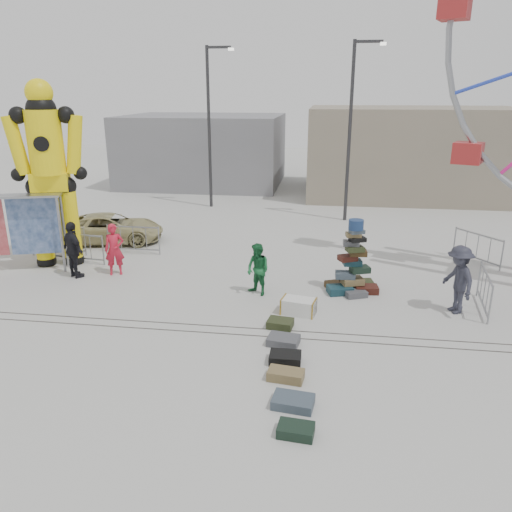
# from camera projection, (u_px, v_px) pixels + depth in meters

# --- Properties ---
(ground) EXTENTS (90.00, 90.00, 0.00)m
(ground) POSITION_uv_depth(u_px,v_px,m) (235.00, 346.00, 12.10)
(ground) COLOR #9E9E99
(ground) RESTS_ON ground
(track_line_near) EXTENTS (40.00, 0.04, 0.01)m
(track_line_near) POSITION_uv_depth(u_px,v_px,m) (239.00, 335.00, 12.66)
(track_line_near) COLOR #47443F
(track_line_near) RESTS_ON ground
(track_line_far) EXTENTS (40.00, 0.04, 0.01)m
(track_line_far) POSITION_uv_depth(u_px,v_px,m) (241.00, 328.00, 13.04)
(track_line_far) COLOR #47443F
(track_line_far) RESTS_ON ground
(building_right) EXTENTS (12.00, 8.00, 5.00)m
(building_right) POSITION_uv_depth(u_px,v_px,m) (413.00, 152.00, 29.19)
(building_right) COLOR gray
(building_right) RESTS_ON ground
(building_left) EXTENTS (10.00, 8.00, 4.40)m
(building_left) POSITION_uv_depth(u_px,v_px,m) (204.00, 150.00, 32.87)
(building_left) COLOR gray
(building_left) RESTS_ON ground
(lamp_post_right) EXTENTS (1.41, 0.25, 8.00)m
(lamp_post_right) POSITION_uv_depth(u_px,v_px,m) (352.00, 124.00, 22.50)
(lamp_post_right) COLOR #2D2D30
(lamp_post_right) RESTS_ON ground
(lamp_post_left) EXTENTS (1.41, 0.25, 8.00)m
(lamp_post_left) POSITION_uv_depth(u_px,v_px,m) (211.00, 120.00, 25.30)
(lamp_post_left) COLOR #2D2D30
(lamp_post_left) RESTS_ON ground
(suitcase_tower) EXTENTS (1.67, 1.46, 2.27)m
(suitcase_tower) POSITION_uv_depth(u_px,v_px,m) (352.00, 271.00, 15.25)
(suitcase_tower) COLOR #163944
(suitcase_tower) RESTS_ON ground
(crash_test_dummy) EXTENTS (2.56, 1.20, 6.47)m
(crash_test_dummy) POSITION_uv_depth(u_px,v_px,m) (49.00, 168.00, 16.77)
(crash_test_dummy) COLOR black
(crash_test_dummy) RESTS_ON ground
(banner_scaffold) EXTENTS (3.68, 1.62, 2.65)m
(banner_scaffold) POSITION_uv_depth(u_px,v_px,m) (5.00, 215.00, 16.46)
(banner_scaffold) COLOR gray
(banner_scaffold) RESTS_ON ground
(steamer_trunk) EXTENTS (1.02, 0.71, 0.43)m
(steamer_trunk) POSITION_uv_depth(u_px,v_px,m) (299.00, 306.00, 13.80)
(steamer_trunk) COLOR silver
(steamer_trunk) RESTS_ON ground
(row_case_0) EXTENTS (0.72, 0.59, 0.21)m
(row_case_0) POSITION_uv_depth(u_px,v_px,m) (280.00, 323.00, 13.04)
(row_case_0) COLOR #2E361B
(row_case_0) RESTS_ON ground
(row_case_1) EXTENTS (0.83, 0.66, 0.20)m
(row_case_1) POSITION_uv_depth(u_px,v_px,m) (283.00, 340.00, 12.17)
(row_case_1) COLOR #4F5056
(row_case_1) RESTS_ON ground
(row_case_2) EXTENTS (0.72, 0.51, 0.22)m
(row_case_2) POSITION_uv_depth(u_px,v_px,m) (285.00, 358.00, 11.34)
(row_case_2) COLOR black
(row_case_2) RESTS_ON ground
(row_case_3) EXTENTS (0.82, 0.52, 0.22)m
(row_case_3) POSITION_uv_depth(u_px,v_px,m) (286.00, 375.00, 10.67)
(row_case_3) COLOR olive
(row_case_3) RESTS_ON ground
(row_case_4) EXTENTS (0.87, 0.64, 0.20)m
(row_case_4) POSITION_uv_depth(u_px,v_px,m) (293.00, 402.00, 9.77)
(row_case_4) COLOR #3F4D5A
(row_case_4) RESTS_ON ground
(row_case_5) EXTENTS (0.69, 0.50, 0.20)m
(row_case_5) POSITION_uv_depth(u_px,v_px,m) (296.00, 430.00, 8.95)
(row_case_5) COLOR black
(row_case_5) RESTS_ON ground
(barricade_dummy_a) EXTENTS (2.00, 0.35, 1.10)m
(barricade_dummy_a) POSITION_uv_depth(u_px,v_px,m) (58.00, 241.00, 18.60)
(barricade_dummy_a) COLOR gray
(barricade_dummy_a) RESTS_ON ground
(barricade_dummy_b) EXTENTS (2.00, 0.35, 1.10)m
(barricade_dummy_b) POSITION_uv_depth(u_px,v_px,m) (78.00, 248.00, 17.81)
(barricade_dummy_b) COLOR gray
(barricade_dummy_b) RESTS_ON ground
(barricade_dummy_c) EXTENTS (2.00, 0.10, 1.10)m
(barricade_dummy_c) POSITION_uv_depth(u_px,v_px,m) (133.00, 240.00, 18.80)
(barricade_dummy_c) COLOR gray
(barricade_dummy_c) RESTS_ON ground
(barricade_wheel_front) EXTENTS (0.35, 2.00, 1.10)m
(barricade_wheel_front) POSITION_uv_depth(u_px,v_px,m) (484.00, 291.00, 13.99)
(barricade_wheel_front) COLOR gray
(barricade_wheel_front) RESTS_ON ground
(barricade_wheel_back) EXTENTS (1.27, 1.67, 1.10)m
(barricade_wheel_back) POSITION_uv_depth(u_px,v_px,m) (477.00, 248.00, 17.81)
(barricade_wheel_back) COLOR gray
(barricade_wheel_back) RESTS_ON ground
(pedestrian_red) EXTENTS (0.75, 0.63, 1.74)m
(pedestrian_red) POSITION_uv_depth(u_px,v_px,m) (114.00, 250.00, 16.58)
(pedestrian_red) COLOR red
(pedestrian_red) RESTS_ON ground
(pedestrian_green) EXTENTS (0.98, 0.95, 1.59)m
(pedestrian_green) POSITION_uv_depth(u_px,v_px,m) (258.00, 270.00, 14.94)
(pedestrian_green) COLOR #175E2F
(pedestrian_green) RESTS_ON ground
(pedestrian_black) EXTENTS (1.17, 1.01, 1.89)m
(pedestrian_black) POSITION_uv_depth(u_px,v_px,m) (73.00, 250.00, 16.29)
(pedestrian_black) COLOR black
(pedestrian_black) RESTS_ON ground
(pedestrian_grey) EXTENTS (1.07, 1.41, 1.93)m
(pedestrian_grey) POSITION_uv_depth(u_px,v_px,m) (458.00, 280.00, 13.68)
(pedestrian_grey) COLOR #272834
(pedestrian_grey) RESTS_ON ground
(parked_suv) EXTENTS (4.50, 2.75, 1.17)m
(parked_suv) POSITION_uv_depth(u_px,v_px,m) (110.00, 228.00, 20.26)
(parked_suv) COLOR tan
(parked_suv) RESTS_ON ground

